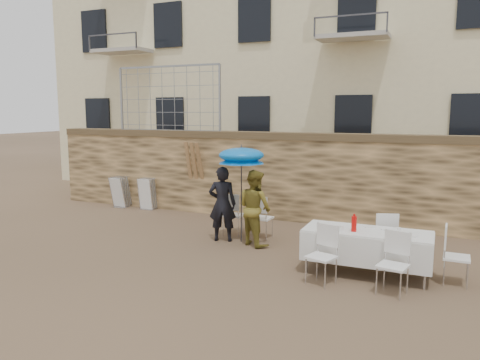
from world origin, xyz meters
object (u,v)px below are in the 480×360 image
at_px(couple_chair_left, 233,214).
at_px(chair_stack_left, 124,191).
at_px(umbrella, 241,158).
at_px(table_chair_back, 384,237).
at_px(table_chair_front_left, 321,255).
at_px(table_chair_front_right, 393,264).
at_px(woman_dress, 255,208).
at_px(soda_bottle, 354,224).
at_px(chair_stack_right, 150,193).
at_px(couple_chair_right, 262,217).
at_px(table_chair_side, 457,256).
at_px(man_suit, 222,204).
at_px(banquet_table, 367,233).

xyz_separation_m(couple_chair_left, chair_stack_left, (-4.24, 1.63, -0.02)).
bearing_deg(umbrella, table_chair_back, -4.31).
xyz_separation_m(umbrella, table_chair_front_left, (2.16, -1.77, -1.32)).
xyz_separation_m(umbrella, table_chair_front_right, (3.26, -1.77, -1.32)).
xyz_separation_m(woman_dress, umbrella, (-0.35, 0.10, 1.01)).
xyz_separation_m(soda_bottle, chair_stack_left, (-7.21, 3.25, -0.45)).
relative_size(soda_bottle, table_chair_back, 0.27).
xyz_separation_m(table_chair_front_left, chair_stack_right, (-5.91, 3.85, -0.02)).
xyz_separation_m(table_chair_front_left, table_chair_front_right, (1.10, 0.00, 0.00)).
relative_size(couple_chair_right, table_chair_side, 1.00).
height_order(table_chair_front_right, table_chair_side, same).
relative_size(couple_chair_left, table_chair_side, 1.00).
xyz_separation_m(man_suit, table_chair_back, (3.36, -0.12, -0.33)).
bearing_deg(chair_stack_left, woman_dress, -23.58).
bearing_deg(table_chair_front_left, woman_dress, 155.21).
relative_size(woman_dress, table_chair_front_right, 1.65).
bearing_deg(table_chair_back, chair_stack_right, -38.00).
bearing_deg(table_chair_front_left, couple_chair_left, 156.96).
bearing_deg(table_chair_front_right, man_suit, 168.27).
relative_size(umbrella, table_chair_front_left, 1.99).
distance_m(umbrella, chair_stack_left, 5.26).
distance_m(table_chair_front_right, table_chair_side, 1.24).
relative_size(man_suit, table_chair_front_right, 1.69).
bearing_deg(chair_stack_left, man_suit, -27.19).
height_order(couple_chair_right, table_chair_side, same).
bearing_deg(table_chair_front_left, table_chair_side, 40.91).
relative_size(couple_chair_left, couple_chair_right, 1.00).
bearing_deg(banquet_table, table_chair_side, 4.09).
distance_m(man_suit, chair_stack_right, 4.00).
relative_size(man_suit, couple_chair_right, 1.69).
xyz_separation_m(couple_chair_right, chair_stack_left, (-4.94, 1.63, -0.02)).
bearing_deg(banquet_table, couple_chair_right, 149.14).
bearing_deg(table_chair_side, woman_dress, 78.98).
xyz_separation_m(banquet_table, soda_bottle, (-0.20, -0.15, 0.17)).
relative_size(man_suit, chair_stack_left, 1.76).
bearing_deg(table_chair_front_right, soda_bottle, 152.20).
bearing_deg(couple_chair_right, banquet_table, 152.54).
xyz_separation_m(man_suit, couple_chair_right, (0.70, 0.55, -0.33)).
distance_m(woman_dress, table_chair_front_right, 3.38).
distance_m(table_chair_front_left, chair_stack_left, 7.82).
bearing_deg(woman_dress, banquet_table, -170.95).
height_order(couple_chair_left, chair_stack_left, couple_chair_left).
height_order(table_chair_side, chair_stack_right, table_chair_side).
distance_m(umbrella, table_chair_side, 4.47).
height_order(man_suit, table_chair_front_right, man_suit).
bearing_deg(table_chair_side, table_chair_back, 60.90).
bearing_deg(banquet_table, table_chair_back, 75.96).
relative_size(woman_dress, banquet_table, 0.75).
height_order(man_suit, couple_chair_left, man_suit).
bearing_deg(banquet_table, table_chair_front_left, -128.66).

